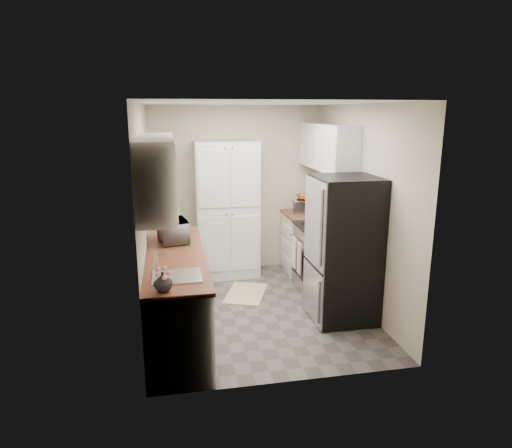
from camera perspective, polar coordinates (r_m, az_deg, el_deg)
name	(u,v)px	position (r m, az deg, el deg)	size (l,w,h in m)	color
ground	(258,309)	(5.81, 0.20, -10.58)	(3.20, 3.20, 0.00)	#56514C
room_shell	(256,180)	(5.33, 0.05, 5.47)	(2.64, 3.24, 2.52)	#C0B59B
pantry_cabinet	(227,210)	(6.70, -3.65, 1.76)	(0.90, 0.55, 2.00)	silver
base_cabinet_left	(177,295)	(5.15, -9.85, -8.80)	(0.60, 2.30, 0.88)	silver
countertop_left	(175,256)	(4.99, -10.06, -3.92)	(0.63, 2.33, 0.04)	brown
base_cabinet_right	(306,245)	(6.97, 6.31, -2.57)	(0.60, 0.80, 0.88)	silver
countertop_right	(307,215)	(6.85, 6.41, 1.12)	(0.63, 0.83, 0.04)	brown
electric_range	(323,258)	(6.23, 8.35, -4.28)	(0.71, 0.78, 1.13)	#B7B7BC
refrigerator	(344,249)	(5.39, 10.93, -3.14)	(0.70, 0.72, 1.70)	#B7B7BC
microwave	(174,231)	(5.42, -10.27, -0.86)	(0.46, 0.31, 0.26)	silver
wine_bottle	(169,224)	(5.69, -10.80, 0.04)	(0.08, 0.08, 0.30)	black
flower_vase	(163,282)	(3.98, -11.55, -7.06)	(0.16, 0.16, 0.17)	white
cutting_board	(179,219)	(5.93, -9.58, 0.66)	(0.02, 0.24, 0.29)	#529033
toaster_oven	(304,207)	(6.80, 5.97, 2.13)	(0.29, 0.37, 0.21)	silver
fruit_basket	(304,196)	(6.80, 6.06, 3.50)	(0.25, 0.25, 0.10)	orange
kitchen_mat	(246,293)	(6.26, -1.27, -8.65)	(0.48, 0.77, 0.01)	#D4C288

